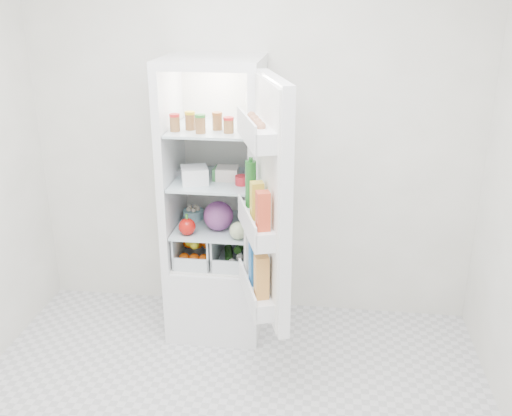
# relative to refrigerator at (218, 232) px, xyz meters

# --- Properties ---
(room_walls) EXTENTS (3.02, 3.02, 2.61)m
(room_walls) POSITION_rel_refrigerator_xyz_m (0.20, -1.25, 0.93)
(room_walls) COLOR silver
(room_walls) RESTS_ON ground
(refrigerator) EXTENTS (0.60, 0.60, 1.80)m
(refrigerator) POSITION_rel_refrigerator_xyz_m (0.00, 0.00, 0.00)
(refrigerator) COLOR white
(refrigerator) RESTS_ON ground
(shelf_low) EXTENTS (0.49, 0.53, 0.01)m
(shelf_low) POSITION_rel_refrigerator_xyz_m (-0.00, -0.06, 0.07)
(shelf_low) COLOR silver
(shelf_low) RESTS_ON refrigerator
(shelf_mid) EXTENTS (0.49, 0.53, 0.02)m
(shelf_mid) POSITION_rel_refrigerator_xyz_m (-0.00, -0.06, 0.38)
(shelf_mid) COLOR silver
(shelf_mid) RESTS_ON refrigerator
(shelf_top) EXTENTS (0.49, 0.53, 0.02)m
(shelf_top) POSITION_rel_refrigerator_xyz_m (-0.00, -0.06, 0.71)
(shelf_top) COLOR silver
(shelf_top) RESTS_ON refrigerator
(crisper_left) EXTENTS (0.23, 0.46, 0.22)m
(crisper_left) POSITION_rel_refrigerator_xyz_m (-0.12, -0.06, -0.06)
(crisper_left) COLOR silver
(crisper_left) RESTS_ON refrigerator
(crisper_right) EXTENTS (0.23, 0.46, 0.22)m
(crisper_right) POSITION_rel_refrigerator_xyz_m (0.12, -0.06, -0.06)
(crisper_right) COLOR silver
(crisper_right) RESTS_ON refrigerator
(condiment_jars) EXTENTS (0.46, 0.16, 0.08)m
(condiment_jars) POSITION_rel_refrigerator_xyz_m (-0.00, -0.17, 0.76)
(condiment_jars) COLOR #B21919
(condiment_jars) RESTS_ON shelf_top
(squeeze_bottle) EXTENTS (0.06, 0.06, 0.20)m
(squeeze_bottle) POSITION_rel_refrigerator_xyz_m (0.21, 0.05, 0.82)
(squeeze_bottle) COLOR silver
(squeeze_bottle) RESTS_ON shelf_top
(tub_white) EXTENTS (0.20, 0.20, 0.10)m
(tub_white) POSITION_rel_refrigerator_xyz_m (-0.10, -0.16, 0.44)
(tub_white) COLOR white
(tub_white) RESTS_ON shelf_mid
(tub_cream) EXTENTS (0.14, 0.14, 0.08)m
(tub_cream) POSITION_rel_refrigerator_xyz_m (0.08, -0.06, 0.43)
(tub_cream) COLOR beige
(tub_cream) RESTS_ON shelf_mid
(tin_red) EXTENTS (0.11, 0.11, 0.06)m
(tin_red) POSITION_rel_refrigerator_xyz_m (0.19, -0.15, 0.42)
(tin_red) COLOR red
(tin_red) RESTS_ON shelf_mid
(foil_tray) EXTENTS (0.18, 0.16, 0.04)m
(foil_tray) POSITION_rel_refrigerator_xyz_m (-0.16, -0.02, 0.41)
(foil_tray) COLOR silver
(foil_tray) RESTS_ON shelf_mid
(tub_green) EXTENTS (0.10, 0.14, 0.08)m
(tub_green) POSITION_rel_refrigerator_xyz_m (0.05, -0.06, 0.43)
(tub_green) COLOR #3A7F42
(tub_green) RESTS_ON shelf_mid
(red_cabbage) EXTENTS (0.19, 0.19, 0.19)m
(red_cabbage) POSITION_rel_refrigerator_xyz_m (0.04, -0.15, 0.18)
(red_cabbage) COLOR #5B2263
(red_cabbage) RESTS_ON shelf_low
(bell_pepper) EXTENTS (0.11, 0.11, 0.11)m
(bell_pepper) POSITION_rel_refrigerator_xyz_m (-0.14, -0.25, 0.14)
(bell_pepper) COLOR #B4110B
(bell_pepper) RESTS_ON shelf_low
(mushroom_bowl) EXTENTS (0.16, 0.16, 0.06)m
(mushroom_bowl) POSITION_rel_refrigerator_xyz_m (-0.17, 0.01, 0.11)
(mushroom_bowl) COLOR #88BFCC
(mushroom_bowl) RESTS_ON shelf_low
(salad_bag) EXTENTS (0.11, 0.11, 0.11)m
(salad_bag) POSITION_rel_refrigerator_xyz_m (0.18, -0.27, 0.14)
(salad_bag) COLOR #A8B789
(salad_bag) RESTS_ON shelf_low
(citrus_pile) EXTENTS (0.20, 0.24, 0.16)m
(citrus_pile) POSITION_rel_refrigerator_xyz_m (-0.12, -0.12, -0.07)
(citrus_pile) COLOR #F75A0D
(citrus_pile) RESTS_ON refrigerator
(veg_pile) EXTENTS (0.16, 0.30, 0.10)m
(veg_pile) POSITION_rel_refrigerator_xyz_m (0.13, -0.06, -0.10)
(veg_pile) COLOR #234A18
(veg_pile) RESTS_ON refrigerator
(fridge_door) EXTENTS (0.33, 0.59, 1.30)m
(fridge_door) POSITION_rel_refrigerator_xyz_m (0.40, -0.62, 0.43)
(fridge_door) COLOR white
(fridge_door) RESTS_ON refrigerator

